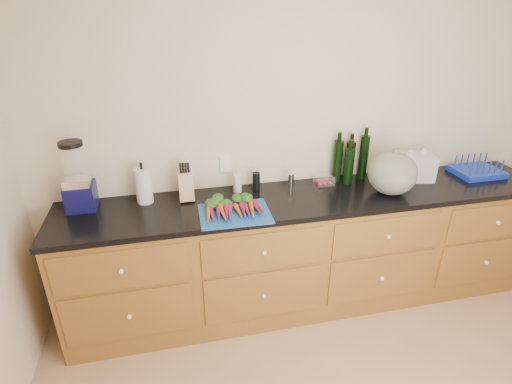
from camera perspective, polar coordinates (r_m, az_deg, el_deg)
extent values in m
cube|color=beige|center=(3.08, 6.59, 8.18)|extent=(4.10, 0.05, 2.60)
cube|color=brown|center=(3.16, 7.74, -8.47)|extent=(3.60, 0.60, 0.90)
cube|color=brown|center=(2.63, -18.68, -10.50)|extent=(0.82, 0.01, 0.28)
sphere|color=white|center=(2.61, -18.71, -10.70)|extent=(0.03, 0.03, 0.03)
cube|color=brown|center=(2.84, -17.65, -16.42)|extent=(0.82, 0.01, 0.38)
sphere|color=white|center=(2.83, -17.66, -16.63)|extent=(0.03, 0.03, 0.03)
cube|color=brown|center=(2.66, 1.10, -8.51)|extent=(0.82, 0.01, 0.28)
sphere|color=white|center=(2.64, 1.19, -8.69)|extent=(0.03, 0.03, 0.03)
cube|color=brown|center=(2.87, 1.04, -14.48)|extent=(0.82, 0.01, 0.38)
sphere|color=white|center=(2.86, 1.12, -14.68)|extent=(0.03, 0.03, 0.03)
cube|color=brown|center=(2.97, 18.30, -5.93)|extent=(0.82, 0.01, 0.28)
sphere|color=white|center=(2.96, 18.45, -6.08)|extent=(0.03, 0.03, 0.03)
cube|color=brown|center=(3.17, 17.40, -11.52)|extent=(0.82, 0.01, 0.38)
sphere|color=white|center=(3.16, 17.55, -11.68)|extent=(0.03, 0.03, 0.03)
cube|color=brown|center=(3.50, 31.15, -3.63)|extent=(0.82, 0.01, 0.28)
sphere|color=white|center=(3.49, 31.32, -3.75)|extent=(0.03, 0.03, 0.03)
cube|color=brown|center=(3.66, 29.89, -8.58)|extent=(0.82, 0.01, 0.38)
sphere|color=white|center=(3.66, 30.05, -8.71)|extent=(0.03, 0.03, 0.03)
cube|color=black|center=(2.93, 8.27, -0.81)|extent=(3.64, 0.62, 0.04)
cube|color=#164E9F|center=(2.63, -3.06, -3.11)|extent=(0.47, 0.36, 0.01)
cone|color=#D35418|center=(2.59, -6.77, -3.19)|extent=(0.04, 0.18, 0.04)
cone|color=maroon|center=(2.59, -6.13, -3.13)|extent=(0.04, 0.18, 0.04)
cone|color=#702247|center=(2.59, -5.49, -3.07)|extent=(0.04, 0.18, 0.04)
cone|color=#D35418|center=(2.59, -4.86, -3.00)|extent=(0.04, 0.18, 0.04)
cone|color=maroon|center=(2.60, -4.22, -2.94)|extent=(0.04, 0.18, 0.04)
cone|color=#702247|center=(2.60, -3.59, -2.87)|extent=(0.04, 0.18, 0.04)
ellipsoid|color=#224E1A|center=(2.71, -5.59, -1.54)|extent=(0.18, 0.11, 0.05)
cone|color=#D35418|center=(2.61, -2.41, -2.75)|extent=(0.04, 0.18, 0.04)
cone|color=maroon|center=(2.61, -1.78, -2.68)|extent=(0.04, 0.18, 0.04)
cone|color=#702247|center=(2.62, -1.16, -2.62)|extent=(0.04, 0.18, 0.04)
cone|color=#D35418|center=(2.62, -0.54, -2.55)|extent=(0.04, 0.18, 0.04)
cone|color=maroon|center=(2.63, 0.08, -2.49)|extent=(0.04, 0.18, 0.04)
cone|color=#702247|center=(2.64, 0.70, -2.42)|extent=(0.04, 0.18, 0.04)
ellipsoid|color=#224E1A|center=(2.74, -1.45, -1.13)|extent=(0.18, 0.11, 0.05)
ellipsoid|color=#5B6958|center=(3.03, 18.89, 2.56)|extent=(0.35, 0.35, 0.31)
cube|color=#0E0E44|center=(2.92, -23.71, -0.58)|extent=(0.19, 0.19, 0.18)
cube|color=silver|center=(2.85, -24.21, 1.23)|extent=(0.16, 0.11, 0.05)
cylinder|color=white|center=(2.84, -24.52, 3.63)|extent=(0.14, 0.14, 0.24)
cylinder|color=black|center=(2.79, -25.02, 6.24)|extent=(0.15, 0.15, 0.03)
cylinder|color=silver|center=(2.85, -15.76, 0.86)|extent=(0.11, 0.11, 0.25)
cube|color=tan|center=(2.83, -9.96, 0.79)|extent=(0.10, 0.10, 0.20)
cylinder|color=silver|center=(2.92, -2.67, 1.23)|extent=(0.06, 0.06, 0.14)
cylinder|color=black|center=(2.94, 0.03, 1.51)|extent=(0.06, 0.06, 0.14)
cylinder|color=silver|center=(3.02, 5.00, 1.65)|extent=(0.05, 0.05, 0.10)
cube|color=white|center=(3.10, 9.67, 1.66)|extent=(0.14, 0.11, 0.06)
cylinder|color=black|center=(3.14, 11.56, 4.38)|extent=(0.07, 0.07, 0.32)
cylinder|color=black|center=(3.20, 13.24, 4.39)|extent=(0.07, 0.07, 0.30)
cylinder|color=black|center=(3.23, 15.09, 4.80)|extent=(0.07, 0.07, 0.35)
cylinder|color=black|center=(3.12, 13.08, 3.66)|extent=(0.07, 0.07, 0.28)
cube|color=#1430B2|center=(3.71, 28.98, 2.57)|extent=(0.36, 0.29, 0.05)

